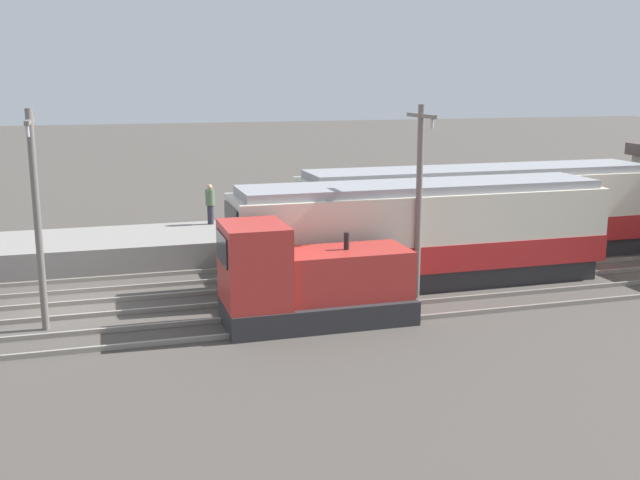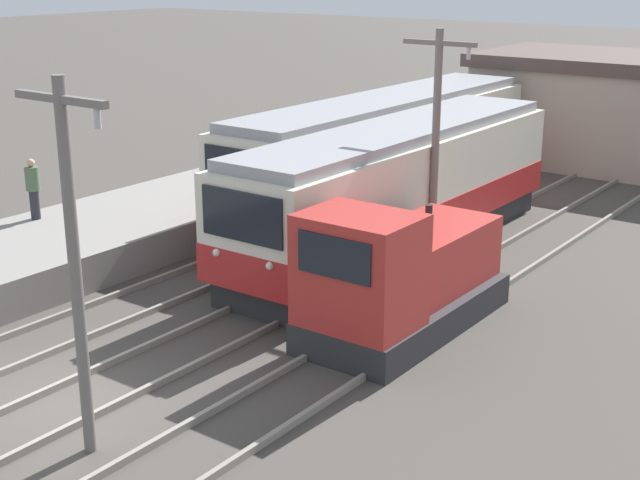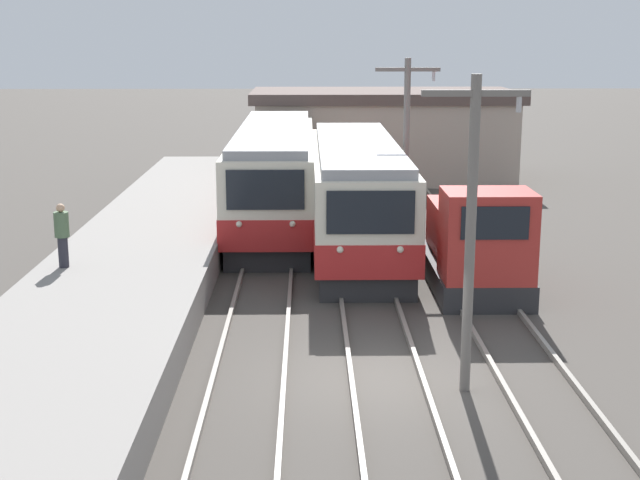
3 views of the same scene
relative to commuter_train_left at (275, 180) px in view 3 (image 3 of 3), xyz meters
The scene contains 12 objects.
ground_plane 15.53m from the commuter_train_left, 80.31° to the right, with size 200.00×200.00×0.00m, color #47423D.
platform_left 15.70m from the commuter_train_left, 103.49° to the right, with size 4.50×54.00×0.95m, color gray.
track_left 15.30m from the commuter_train_left, 90.00° to the right, with size 1.54×60.00×0.14m.
track_center 15.56m from the commuter_train_left, 79.58° to the right, with size 1.54×60.00×0.14m.
track_right 16.37m from the commuter_train_left, 69.14° to the right, with size 1.54×60.00×0.14m.
commuter_train_left is the anchor object (origin of this frame).
commuter_train_center 4.68m from the commuter_train_left, 53.29° to the right, with size 2.84×13.02×3.51m.
shunting_locomotive 10.36m from the commuter_train_left, 55.90° to the right, with size 2.40×5.48×3.00m.
catenary_mast_near 16.48m from the commuter_train_left, 74.76° to the right, with size 2.00×0.20×6.16m.
catenary_mast_mid 6.45m from the commuter_train_left, 46.17° to the right, with size 2.00×0.20×6.16m.
person_on_platform 11.02m from the commuter_train_left, 117.81° to the right, with size 0.38×0.38×1.68m.
station_building 11.84m from the commuter_train_left, 65.67° to the left, with size 12.60×6.30×4.25m.
Camera 3 is at (-1.39, -17.03, 6.86)m, focal length 50.00 mm.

